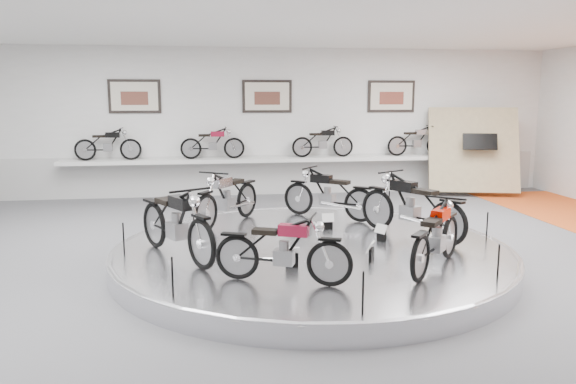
{
  "coord_description": "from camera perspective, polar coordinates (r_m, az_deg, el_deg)",
  "views": [
    {
      "loc": [
        -1.66,
        -8.39,
        2.69
      ],
      "look_at": [
        -0.35,
        0.6,
        1.15
      ],
      "focal_mm": 35.0,
      "sensor_mm": 36.0,
      "label": 1
    }
  ],
  "objects": [
    {
      "name": "floor",
      "position": [
        8.96,
        2.8,
        -7.83
      ],
      "size": [
        16.0,
        16.0,
        0.0
      ],
      "primitive_type": "plane",
      "color": "#555558",
      "rests_on": "ground"
    },
    {
      "name": "ceiling",
      "position": [
        8.65,
        3.03,
        18.34
      ],
      "size": [
        16.0,
        16.0,
        0.0
      ],
      "primitive_type": "plane",
      "rotation": [
        3.14,
        0.0,
        0.0
      ],
      "color": "white",
      "rests_on": "wall_back"
    },
    {
      "name": "wall_back",
      "position": [
        15.49,
        -2.13,
        7.1
      ],
      "size": [
        16.0,
        0.0,
        16.0
      ],
      "primitive_type": "plane",
      "rotation": [
        1.57,
        0.0,
        0.0
      ],
      "color": "white",
      "rests_on": "floor"
    },
    {
      "name": "dado_band",
      "position": [
        15.6,
        -2.09,
        1.77
      ],
      "size": [
        15.68,
        0.04,
        1.1
      ],
      "primitive_type": "cube",
      "color": "#BCBCBA",
      "rests_on": "floor"
    },
    {
      "name": "display_platform",
      "position": [
        9.2,
        2.45,
        -6.39
      ],
      "size": [
        6.4,
        6.4,
        0.3
      ],
      "primitive_type": "cylinder",
      "color": "silver",
      "rests_on": "floor"
    },
    {
      "name": "platform_rim",
      "position": [
        9.17,
        2.46,
        -5.67
      ],
      "size": [
        6.4,
        6.4,
        0.1
      ],
      "primitive_type": "torus",
      "color": "#B2B2BA",
      "rests_on": "display_platform"
    },
    {
      "name": "shelf",
      "position": [
        15.27,
        -1.99,
        3.3
      ],
      "size": [
        11.0,
        0.55,
        0.1
      ],
      "primitive_type": "cube",
      "color": "silver",
      "rests_on": "wall_back"
    },
    {
      "name": "poster_left",
      "position": [
        15.46,
        -15.32,
        9.36
      ],
      "size": [
        1.35,
        0.06,
        0.88
      ],
      "primitive_type": "cube",
      "color": "beige",
      "rests_on": "wall_back"
    },
    {
      "name": "poster_center",
      "position": [
        15.44,
        -2.13,
        9.69
      ],
      "size": [
        1.35,
        0.06,
        0.88
      ],
      "primitive_type": "cube",
      "color": "beige",
      "rests_on": "wall_back"
    },
    {
      "name": "poster_right",
      "position": [
        16.19,
        10.45,
        9.54
      ],
      "size": [
        1.35,
        0.06,
        0.88
      ],
      "primitive_type": "cube",
      "color": "beige",
      "rests_on": "wall_back"
    },
    {
      "name": "display_panel",
      "position": [
        16.27,
        18.32,
        4.09
      ],
      "size": [
        2.56,
        1.52,
        2.3
      ],
      "primitive_type": "cube",
      "rotation": [
        -0.35,
        0.0,
        -0.26
      ],
      "color": "tan",
      "rests_on": "floor"
    },
    {
      "name": "shelf_bike_a",
      "position": [
        15.35,
        -17.83,
        4.43
      ],
      "size": [
        1.22,
        0.43,
        0.73
      ],
      "primitive_type": null,
      "color": "black",
      "rests_on": "shelf"
    },
    {
      "name": "shelf_bike_b",
      "position": [
        15.14,
        -7.67,
        4.74
      ],
      "size": [
        1.22,
        0.43,
        0.73
      ],
      "primitive_type": null,
      "color": "maroon",
      "rests_on": "shelf"
    },
    {
      "name": "shelf_bike_c",
      "position": [
        15.47,
        3.55,
        4.91
      ],
      "size": [
        1.22,
        0.43,
        0.73
      ],
      "primitive_type": null,
      "color": "black",
      "rests_on": "shelf"
    },
    {
      "name": "shelf_bike_d",
      "position": [
        16.23,
        12.96,
        4.91
      ],
      "size": [
        1.22,
        0.43,
        0.73
      ],
      "primitive_type": null,
      "color": "#9E9EA3",
      "rests_on": "shelf"
    },
    {
      "name": "bike_a",
      "position": [
        9.82,
        12.41,
        -1.33
      ],
      "size": [
        1.55,
        1.97,
        1.12
      ],
      "primitive_type": null,
      "rotation": [
        0.0,
        0.0,
        2.11
      ],
      "color": "black",
      "rests_on": "display_platform"
    },
    {
      "name": "bike_b",
      "position": [
        11.13,
        4.13,
        -0.13
      ],
      "size": [
        1.71,
        1.55,
        1.01
      ],
      "primitive_type": null,
      "rotation": [
        0.0,
        0.0,
        2.46
      ],
      "color": "black",
      "rests_on": "display_platform"
    },
    {
      "name": "bike_c",
      "position": [
        10.62,
        -6.18,
        -0.5
      ],
      "size": [
        1.55,
        1.85,
        1.06
      ],
      "primitive_type": null,
      "rotation": [
        0.0,
        0.0,
        4.11
      ],
      "color": "#9E9EA3",
      "rests_on": "display_platform"
    },
    {
      "name": "bike_d",
      "position": [
        8.53,
        -11.31,
        -2.95
      ],
      "size": [
        1.53,
        1.97,
        1.11
      ],
      "primitive_type": null,
      "rotation": [
        0.0,
        0.0,
        5.24
      ],
      "color": "black",
      "rests_on": "display_platform"
    },
    {
      "name": "bike_e",
      "position": [
        7.26,
        -0.56,
        -5.8
      ],
      "size": [
        1.64,
        1.08,
        0.91
      ],
      "primitive_type": null,
      "rotation": [
        0.0,
        0.0,
        5.9
      ],
      "color": "maroon",
      "rests_on": "display_platform"
    },
    {
      "name": "bike_f",
      "position": [
        8.09,
        14.85,
        -4.29
      ],
      "size": [
        1.52,
        1.64,
        0.97
      ],
      "primitive_type": null,
      "rotation": [
        0.0,
        0.0,
        7.15
      ],
      "color": "#AA0D00",
      "rests_on": "display_platform"
    }
  ]
}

